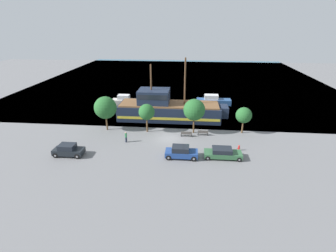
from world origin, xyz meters
TOP-DOWN VIEW (x-y plane):
  - ground_plane at (0.00, 0.00)m, footprint 160.00×160.00m
  - water_surface at (0.00, 44.00)m, footprint 80.00×80.00m
  - pirate_ship at (-1.11, 8.52)m, footprint 19.15×5.29m
  - moored_boat_dockside at (7.61, 18.14)m, footprint 7.10×2.15m
  - moored_boat_outer at (-10.62, 16.22)m, footprint 5.93×1.98m
  - parked_car_curb_front at (-12.59, -6.46)m, footprint 3.86×1.79m
  - parked_car_curb_mid at (7.27, -5.23)m, footprint 4.74×1.96m
  - parked_car_curb_rear at (2.01, -5.68)m, footprint 4.13×1.88m
  - fire_hydrant at (9.68, -2.98)m, footprint 0.42×0.25m
  - bench_promenade_east at (2.49, 0.98)m, footprint 1.67×0.45m
  - bench_promenade_west at (5.01, 1.64)m, footprint 1.58×0.45m
  - pedestrian_walking_near at (-6.12, -1.81)m, footprint 0.32×0.32m
  - tree_row_east at (-10.28, 2.52)m, footprint 3.51×3.51m
  - tree_row_mideast at (-3.73, 2.30)m, footprint 2.49×2.49m
  - tree_row_midwest at (3.56, 2.59)m, footprint 3.31×3.31m
  - tree_row_west at (11.12, 3.20)m, footprint 2.44×2.44m

SIDE VIEW (x-z plane):
  - ground_plane at x=0.00m, z-range 0.00..0.00m
  - water_surface at x=0.00m, z-range 0.00..0.00m
  - fire_hydrant at x=9.68m, z-range 0.03..0.79m
  - bench_promenade_west at x=5.01m, z-range 0.01..0.86m
  - bench_promenade_east at x=2.49m, z-range 0.01..0.86m
  - parked_car_curb_mid at x=7.27m, z-range -0.01..1.35m
  - moored_boat_dockside at x=7.61m, z-range -0.25..1.78m
  - parked_car_curb_rear at x=2.01m, z-range -0.02..1.56m
  - parked_car_curb_front at x=-12.59m, z-range -0.02..1.57m
  - moored_boat_outer at x=-10.62m, z-range -0.26..1.81m
  - pedestrian_walking_near at x=-6.12m, z-range 0.00..1.60m
  - pirate_ship at x=-1.11m, z-range -3.48..7.28m
  - tree_row_west at x=11.12m, z-range 0.84..4.98m
  - tree_row_mideast at x=-3.73m, z-range 1.00..5.53m
  - tree_row_east at x=-10.28m, z-range 0.98..6.45m
  - tree_row_midwest at x=3.56m, z-range 1.04..6.46m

